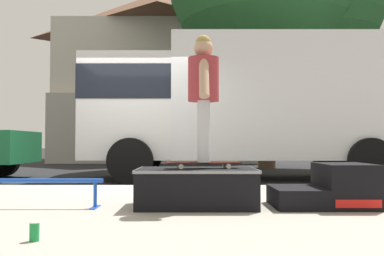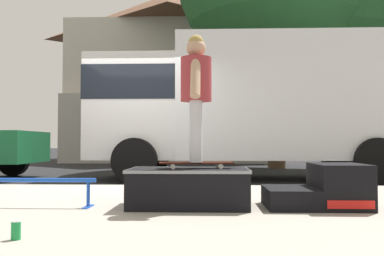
% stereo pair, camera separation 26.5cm
% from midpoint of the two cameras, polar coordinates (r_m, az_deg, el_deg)
% --- Properties ---
extents(ground_plane, '(140.00, 140.00, 0.00)m').
position_cam_midpoint_polar(ground_plane, '(7.71, -7.25, -7.87)').
color(ground_plane, black).
extents(sidewalk_slab, '(50.00, 5.00, 0.12)m').
position_cam_midpoint_polar(sidewalk_slab, '(4.79, -13.29, -10.67)').
color(sidewalk_slab, '#A8A093').
rests_on(sidewalk_slab, ground).
extents(skate_box, '(1.25, 0.82, 0.40)m').
position_cam_midpoint_polar(skate_box, '(4.67, 1.25, -7.58)').
color(skate_box, black).
rests_on(skate_box, sidewalk_slab).
extents(kicker_ramp, '(1.02, 0.77, 0.45)m').
position_cam_midpoint_polar(kicker_ramp, '(4.85, 18.25, -7.57)').
color(kicker_ramp, black).
rests_on(kicker_ramp, sidewalk_slab).
extents(grind_rail, '(1.50, 0.28, 0.30)m').
position_cam_midpoint_polar(grind_rail, '(4.92, -19.40, -7.00)').
color(grind_rail, blue).
rests_on(grind_rail, sidewalk_slab).
extents(skateboard, '(0.80, 0.29, 0.07)m').
position_cam_midpoint_polar(skateboard, '(4.66, 2.17, -4.59)').
color(skateboard, '#4C1E14').
rests_on(skateboard, skate_box).
extents(skater_kid, '(0.33, 0.70, 1.36)m').
position_cam_midpoint_polar(skater_kid, '(4.69, 2.16, 5.35)').
color(skater_kid, silver).
rests_on(skater_kid, skateboard).
extents(soda_can, '(0.07, 0.07, 0.13)m').
position_cam_midpoint_polar(soda_can, '(3.29, -19.72, -12.44)').
color(soda_can, '#198C3F').
rests_on(soda_can, sidewalk_slab).
extents(box_truck, '(6.91, 2.63, 3.05)m').
position_cam_midpoint_polar(box_truck, '(9.86, 8.01, 3.30)').
color(box_truck, white).
rests_on(box_truck, ground).
extents(house_behind, '(9.54, 8.22, 8.40)m').
position_cam_midpoint_polar(house_behind, '(21.69, -1.46, 7.11)').
color(house_behind, beige).
rests_on(house_behind, ground).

